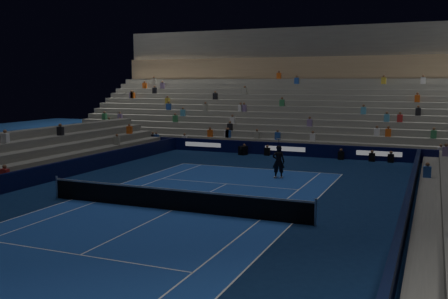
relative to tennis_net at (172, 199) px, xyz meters
name	(u,v)px	position (x,y,z in m)	size (l,w,h in m)	color
ground	(172,210)	(0.00, 0.00, -0.50)	(90.00, 90.00, 0.00)	#0B1E46
court_surface	(172,210)	(0.00, 0.00, -0.50)	(10.97, 23.77, 0.01)	#1C429B
sponsor_barrier_far	(285,149)	(0.00, 18.50, 0.00)	(44.00, 0.25, 1.00)	black
sponsor_barrier_east	(404,222)	(9.70, 0.00, 0.00)	(0.25, 37.00, 1.00)	black
sponsor_barrier_west	(6,183)	(-9.70, 0.00, 0.00)	(0.25, 37.00, 1.00)	black
grandstand_main	(313,107)	(0.00, 27.90, 2.87)	(44.00, 15.20, 11.20)	gray
tennis_net	(172,199)	(0.00, 0.00, 0.00)	(12.90, 0.10, 1.10)	#B2B2B7
tennis_player	(279,162)	(2.16, 9.24, 0.48)	(0.72, 0.47, 1.97)	black
broadcast_camera	(243,150)	(-3.19, 17.60, -0.15)	(0.65, 1.04, 0.69)	black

